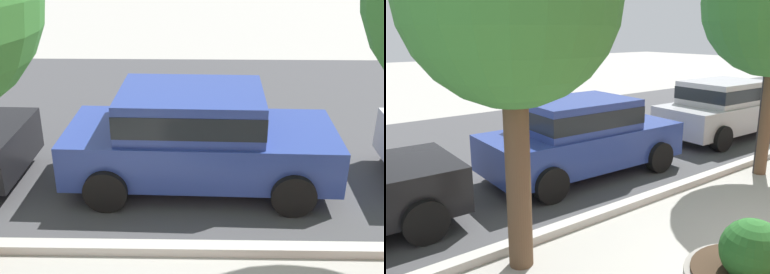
# 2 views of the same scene
# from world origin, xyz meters

# --- Properties ---
(street_surface) EXTENTS (60.00, 9.00, 0.01)m
(street_surface) POSITION_xyz_m (0.00, 7.50, 0.00)
(street_surface) COLOR #424244
(street_surface) RESTS_ON ground
(curb_stone) EXTENTS (60.00, 0.20, 0.12)m
(curb_stone) POSITION_xyz_m (0.00, 2.90, 0.06)
(curb_stone) COLOR #B2AFA8
(curb_stone) RESTS_ON ground
(parked_car_blue) EXTENTS (4.14, 2.01, 1.56)m
(parked_car_blue) POSITION_xyz_m (-0.12, 4.68, 0.84)
(parked_car_blue) COLOR navy
(parked_car_blue) RESTS_ON ground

